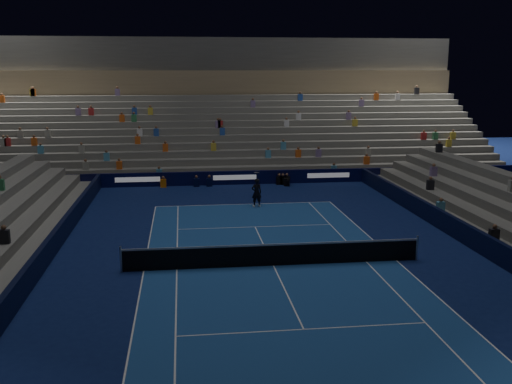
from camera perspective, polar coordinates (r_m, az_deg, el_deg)
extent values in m
plane|color=#0C194C|center=(25.45, 1.70, -7.15)|extent=(90.00, 90.00, 0.00)
cube|color=navy|center=(25.45, 1.70, -7.14)|extent=(10.97, 23.77, 0.01)
cube|color=black|center=(43.16, -2.07, 1.40)|extent=(44.00, 0.25, 1.00)
cube|color=black|center=(28.40, 21.50, -4.91)|extent=(0.25, 37.00, 1.00)
cube|color=black|center=(25.72, -20.33, -6.53)|extent=(0.25, 37.00, 1.00)
cube|color=slate|center=(44.18, -2.18, 1.31)|extent=(44.00, 1.00, 0.50)
cube|color=slate|center=(45.12, -2.30, 1.85)|extent=(44.00, 1.00, 1.00)
cube|color=slate|center=(46.06, -2.41, 2.37)|extent=(44.00, 1.00, 1.50)
cube|color=slate|center=(47.00, -2.51, 2.86)|extent=(44.00, 1.00, 2.00)
cube|color=slate|center=(47.95, -2.61, 3.34)|extent=(44.00, 1.00, 2.50)
cube|color=slate|center=(48.90, -2.71, 3.80)|extent=(44.00, 1.00, 3.00)
cube|color=slate|center=(49.86, -2.80, 4.24)|extent=(44.00, 1.00, 3.50)
cube|color=slate|center=(50.81, -2.89, 4.67)|extent=(44.00, 1.00, 4.00)
cube|color=slate|center=(51.77, -2.98, 5.07)|extent=(44.00, 1.00, 4.50)
cube|color=slate|center=(52.74, -3.06, 5.47)|extent=(44.00, 1.00, 5.00)
cube|color=slate|center=(53.70, -3.15, 5.85)|extent=(44.00, 1.00, 5.50)
cube|color=slate|center=(54.67, -3.22, 6.22)|extent=(44.00, 1.00, 6.00)
cube|color=#816E4F|center=(55.53, -3.35, 10.54)|extent=(44.00, 0.60, 2.20)
cube|color=#41413F|center=(56.93, -3.48, 13.18)|extent=(44.00, 2.40, 3.00)
cube|color=#62625D|center=(28.86, 22.87, -5.28)|extent=(1.00, 37.00, 0.50)
cube|color=slate|center=(25.99, -22.02, -7.05)|extent=(1.00, 37.00, 0.50)
cylinder|color=#B2B2B7|center=(25.14, -12.96, -6.38)|extent=(0.10, 0.10, 1.10)
cylinder|color=#B2B2B7|center=(26.98, 15.32, -5.25)|extent=(0.10, 0.10, 1.10)
cube|color=black|center=(25.31, 1.70, -6.19)|extent=(12.80, 0.03, 0.90)
cube|color=white|center=(25.16, 1.71, -5.12)|extent=(12.80, 0.04, 0.08)
imported|color=black|center=(36.02, 0.06, -0.06)|extent=(0.70, 0.52, 1.75)
cube|color=black|center=(42.74, 3.00, 0.98)|extent=(0.52, 0.59, 0.55)
cylinder|color=black|center=(42.29, 3.10, 1.10)|extent=(0.23, 0.38, 0.16)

